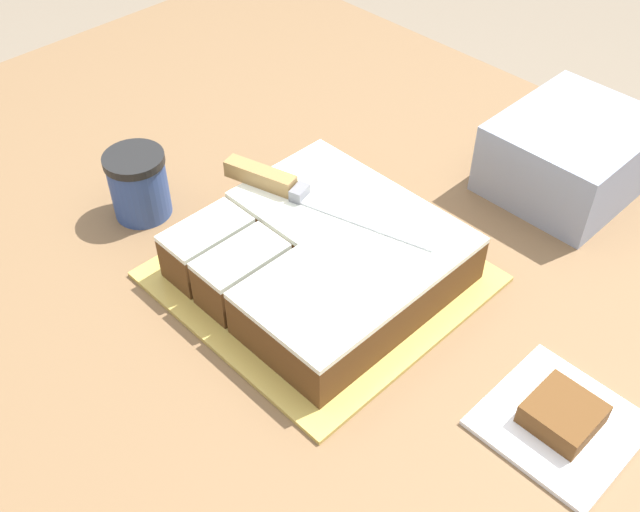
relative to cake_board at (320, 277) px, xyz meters
name	(u,v)px	position (x,y,z in m)	size (l,w,h in m)	color
countertop	(303,434)	(-0.07, 0.03, -0.44)	(1.40, 1.10, 0.88)	brown
cake_board	(320,277)	(0.00, 0.00, 0.00)	(0.33, 0.33, 0.01)	gold
cake	(323,256)	(0.00, 0.00, 0.03)	(0.28, 0.28, 0.06)	brown
knife	(284,186)	(-0.09, 0.03, 0.07)	(0.28, 0.10, 0.02)	silver
coffee_cup	(139,184)	(-0.26, -0.08, 0.04)	(0.08, 0.08, 0.09)	#334C8C
paper_napkin	(560,422)	(0.32, 0.03, 0.00)	(0.14, 0.14, 0.01)	white
brownie	(564,413)	(0.32, 0.03, 0.02)	(0.07, 0.07, 0.03)	brown
storage_box	(571,154)	(0.11, 0.37, 0.05)	(0.18, 0.21, 0.10)	#8C99B2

